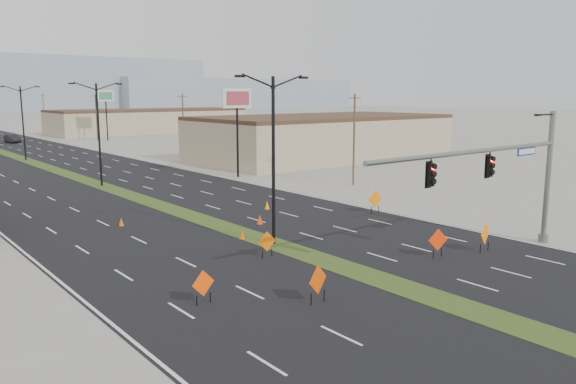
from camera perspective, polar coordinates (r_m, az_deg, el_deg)
ground at (r=26.12m, az=15.04°, el=-10.54°), size 600.00×600.00×0.00m
building_se_near at (r=80.37m, az=3.51°, el=5.46°), size 36.00×18.00×5.50m
building_se_far at (r=137.22m, az=-13.92°, el=6.94°), size 44.00×16.00×5.00m
mesa_east at (r=364.05m, az=-5.63°, el=9.89°), size 160.00×50.00×18.00m
signal_mast at (r=33.10m, az=21.41°, el=1.96°), size 16.30×0.60×8.00m
streetlight_0 at (r=33.15m, az=-1.50°, el=3.75°), size 5.15×0.24×10.02m
streetlight_1 at (r=57.88m, az=-18.67°, el=5.88°), size 5.15×0.24×10.02m
streetlight_2 at (r=84.67m, az=-25.34°, el=6.57°), size 5.15×0.24×10.02m
utility_pole_0 at (r=56.17m, az=6.73°, el=5.46°), size 1.60×0.20×9.00m
utility_pole_1 at (r=84.40m, az=-10.60°, el=6.84°), size 1.60×0.20×9.00m
utility_pole_2 at (r=116.37m, az=-18.89°, el=7.28°), size 1.60×0.20×9.00m
utility_pole_3 at (r=149.70m, az=-23.56°, el=7.47°), size 1.60×0.20×9.00m
car_mid at (r=116.72m, az=-26.22°, el=4.88°), size 2.10×4.82×1.54m
construction_sign_0 at (r=24.71m, az=-8.61°, el=-9.28°), size 1.15×0.17×1.54m
construction_sign_1 at (r=24.55m, az=3.05°, el=-9.02°), size 1.26×0.37×1.73m
construction_sign_2 at (r=31.23m, az=-2.14°, el=-5.14°), size 1.12×0.11×1.49m
construction_sign_3 at (r=32.23m, az=14.99°, el=-4.81°), size 1.19×0.42×1.65m
construction_sign_4 at (r=34.10m, az=19.39°, el=-4.07°), size 1.32×0.37×1.80m
construction_sign_5 at (r=43.21m, az=8.85°, el=-0.75°), size 1.35×0.20×1.80m
cone_0 at (r=35.29m, az=-4.69°, el=-4.34°), size 0.40×0.40×0.61m
cone_1 at (r=39.22m, az=-2.88°, el=-2.81°), size 0.48×0.48×0.68m
cone_2 at (r=44.28m, az=-2.14°, el=-1.35°), size 0.48×0.48×0.65m
cone_3 at (r=40.35m, az=-16.59°, el=-2.93°), size 0.37×0.37×0.59m
pole_sign_east_near at (r=61.25m, az=-5.20°, el=8.80°), size 3.08×1.27×9.57m
pole_sign_east_far at (r=115.23m, az=-18.04°, el=8.92°), size 3.17×0.62×9.68m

